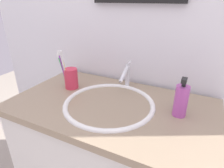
{
  "coord_description": "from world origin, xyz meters",
  "views": [
    {
      "loc": [
        0.34,
        -0.69,
        1.32
      ],
      "look_at": [
        -0.01,
        0.02,
        0.97
      ],
      "focal_mm": 30.44,
      "sensor_mm": 36.0,
      "label": 1
    }
  ],
  "objects_px": {
    "faucet": "(126,75)",
    "toothbrush_cup": "(71,78)",
    "toothbrush_white": "(64,68)",
    "toothbrush_yellow": "(65,70)",
    "soap_dispenser": "(181,100)",
    "toothbrush_purple": "(62,67)",
    "toothbrush_green": "(62,68)"
  },
  "relations": [
    {
      "from": "faucet",
      "to": "toothbrush_cup",
      "type": "height_order",
      "value": "faucet"
    },
    {
      "from": "toothbrush_cup",
      "to": "toothbrush_white",
      "type": "height_order",
      "value": "toothbrush_white"
    },
    {
      "from": "toothbrush_yellow",
      "to": "toothbrush_white",
      "type": "bearing_deg",
      "value": -96.14
    },
    {
      "from": "toothbrush_cup",
      "to": "soap_dispenser",
      "type": "distance_m",
      "value": 0.57
    },
    {
      "from": "toothbrush_yellow",
      "to": "toothbrush_purple",
      "type": "bearing_deg",
      "value": 174.42
    },
    {
      "from": "toothbrush_yellow",
      "to": "toothbrush_purple",
      "type": "relative_size",
      "value": 0.9
    },
    {
      "from": "faucet",
      "to": "toothbrush_cup",
      "type": "relative_size",
      "value": 1.29
    },
    {
      "from": "faucet",
      "to": "toothbrush_cup",
      "type": "xyz_separation_m",
      "value": [
        -0.26,
        -0.14,
        -0.02
      ]
    },
    {
      "from": "toothbrush_cup",
      "to": "toothbrush_white",
      "type": "distance_m",
      "value": 0.08
    },
    {
      "from": "toothbrush_cup",
      "to": "toothbrush_purple",
      "type": "bearing_deg",
      "value": -141.65
    },
    {
      "from": "toothbrush_yellow",
      "to": "toothbrush_purple",
      "type": "xyz_separation_m",
      "value": [
        -0.02,
        0.0,
        0.01
      ]
    },
    {
      "from": "toothbrush_green",
      "to": "soap_dispenser",
      "type": "relative_size",
      "value": 1.08
    },
    {
      "from": "toothbrush_yellow",
      "to": "toothbrush_white",
      "type": "xyz_separation_m",
      "value": [
        -0.0,
        -0.0,
        0.01
      ]
    },
    {
      "from": "toothbrush_green",
      "to": "toothbrush_white",
      "type": "xyz_separation_m",
      "value": [
        0.03,
        -0.02,
        0.01
      ]
    },
    {
      "from": "soap_dispenser",
      "to": "toothbrush_cup",
      "type": "bearing_deg",
      "value": 178.21
    },
    {
      "from": "toothbrush_green",
      "to": "faucet",
      "type": "bearing_deg",
      "value": 25.9
    },
    {
      "from": "toothbrush_purple",
      "to": "toothbrush_yellow",
      "type": "bearing_deg",
      "value": -5.58
    },
    {
      "from": "faucet",
      "to": "toothbrush_purple",
      "type": "xyz_separation_m",
      "value": [
        -0.29,
        -0.16,
        0.05
      ]
    },
    {
      "from": "toothbrush_white",
      "to": "soap_dispenser",
      "type": "xyz_separation_m",
      "value": [
        0.58,
        0.01,
        -0.05
      ]
    },
    {
      "from": "toothbrush_green",
      "to": "soap_dispenser",
      "type": "xyz_separation_m",
      "value": [
        0.61,
        -0.01,
        -0.04
      ]
    },
    {
      "from": "faucet",
      "to": "toothbrush_cup",
      "type": "bearing_deg",
      "value": -152.46
    },
    {
      "from": "toothbrush_green",
      "to": "toothbrush_purple",
      "type": "xyz_separation_m",
      "value": [
        0.01,
        -0.01,
        0.01
      ]
    },
    {
      "from": "toothbrush_green",
      "to": "toothbrush_white",
      "type": "distance_m",
      "value": 0.04
    },
    {
      "from": "faucet",
      "to": "toothbrush_green",
      "type": "relative_size",
      "value": 0.76
    },
    {
      "from": "toothbrush_yellow",
      "to": "toothbrush_white",
      "type": "distance_m",
      "value": 0.01
    },
    {
      "from": "soap_dispenser",
      "to": "toothbrush_yellow",
      "type": "bearing_deg",
      "value": -179.17
    },
    {
      "from": "toothbrush_yellow",
      "to": "soap_dispenser",
      "type": "xyz_separation_m",
      "value": [
        0.58,
        0.01,
        -0.04
      ]
    },
    {
      "from": "toothbrush_white",
      "to": "toothbrush_green",
      "type": "bearing_deg",
      "value": 146.01
    },
    {
      "from": "toothbrush_yellow",
      "to": "soap_dispenser",
      "type": "bearing_deg",
      "value": 0.83
    },
    {
      "from": "toothbrush_cup",
      "to": "soap_dispenser",
      "type": "height_order",
      "value": "soap_dispenser"
    },
    {
      "from": "soap_dispenser",
      "to": "toothbrush_green",
      "type": "bearing_deg",
      "value": 179.43
    },
    {
      "from": "faucet",
      "to": "toothbrush_purple",
      "type": "height_order",
      "value": "toothbrush_purple"
    }
  ]
}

